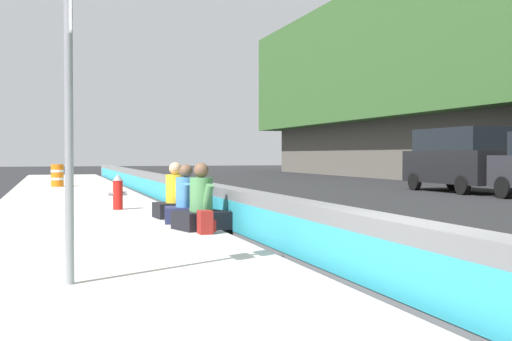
% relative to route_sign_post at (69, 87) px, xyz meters
% --- Properties ---
extents(ground_plane, '(160.00, 160.00, 0.00)m').
position_rel_route_sign_post_xyz_m(ground_plane, '(-1.46, -3.18, -2.21)').
color(ground_plane, '#232326').
rests_on(ground_plane, ground).
extents(sidewalk_strip, '(80.00, 4.40, 0.14)m').
position_rel_route_sign_post_xyz_m(sidewalk_strip, '(-1.46, -0.53, -2.14)').
color(sidewalk_strip, '#B5B2A8').
rests_on(sidewalk_strip, ground_plane).
extents(jersey_barrier, '(76.00, 0.45, 0.85)m').
position_rel_route_sign_post_xyz_m(jersey_barrier, '(-1.46, -3.17, -1.79)').
color(jersey_barrier, slate).
rests_on(jersey_barrier, ground_plane).
extents(route_sign_post, '(0.44, 0.09, 3.60)m').
position_rel_route_sign_post_xyz_m(route_sign_post, '(0.00, 0.00, 0.00)').
color(route_sign_post, gray).
rests_on(route_sign_post, sidewalk_strip).
extents(fire_hydrant, '(0.26, 0.46, 0.88)m').
position_rel_route_sign_post_xyz_m(fire_hydrant, '(9.12, -1.38, -1.62)').
color(fire_hydrant, red).
rests_on(fire_hydrant, sidewalk_strip).
extents(seated_person_foreground, '(0.95, 1.04, 1.22)m').
position_rel_route_sign_post_xyz_m(seated_person_foreground, '(4.41, -2.41, -1.69)').
color(seated_person_foreground, black).
rests_on(seated_person_foreground, sidewalk_strip).
extents(seated_person_middle, '(0.84, 0.94, 1.17)m').
position_rel_route_sign_post_xyz_m(seated_person_middle, '(5.63, -2.38, -1.71)').
color(seated_person_middle, '#23284C').
rests_on(seated_person_middle, sidewalk_strip).
extents(seated_person_rear, '(0.80, 0.92, 1.20)m').
position_rel_route_sign_post_xyz_m(seated_person_rear, '(6.69, -2.36, -1.70)').
color(seated_person_rear, black).
rests_on(seated_person_rear, sidewalk_strip).
extents(backpack, '(0.32, 0.28, 0.40)m').
position_rel_route_sign_post_xyz_m(backpack, '(3.73, -2.34, -1.88)').
color(backpack, maroon).
rests_on(backpack, sidewalk_strip).
extents(construction_barrel, '(0.54, 0.54, 0.95)m').
position_rel_route_sign_post_xyz_m(construction_barrel, '(21.49, -0.05, -1.59)').
color(construction_barrel, orange).
rests_on(construction_barrel, sidewalk_strip).
extents(parked_car_fourth, '(5.11, 2.13, 2.56)m').
position_rel_route_sign_post_xyz_m(parked_car_fourth, '(14.95, -15.37, -0.86)').
color(parked_car_fourth, black).
rests_on(parked_car_fourth, ground_plane).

